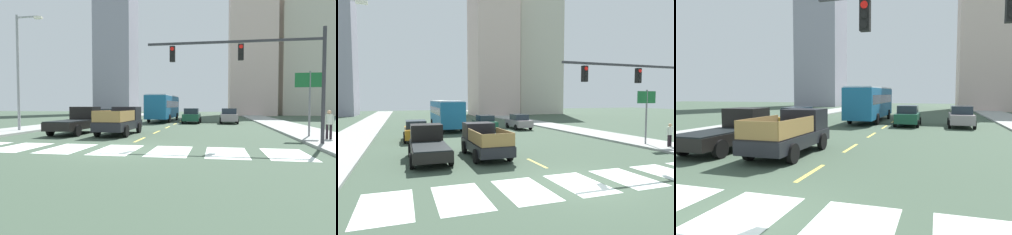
% 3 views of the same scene
% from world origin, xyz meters
% --- Properties ---
extents(ground_plane, '(160.00, 160.00, 0.00)m').
position_xyz_m(ground_plane, '(0.00, 0.00, 0.00)').
color(ground_plane, '#3A4C3B').
extents(sidewalk_right, '(3.77, 110.00, 0.15)m').
position_xyz_m(sidewalk_right, '(11.13, 18.00, 0.07)').
color(sidewalk_right, '#969996').
rests_on(sidewalk_right, ground).
extents(sidewalk_left, '(3.77, 110.00, 0.15)m').
position_xyz_m(sidewalk_left, '(-11.13, 18.00, 0.07)').
color(sidewalk_left, '#969996').
rests_on(sidewalk_left, ground).
extents(crosswalk_stripe_0, '(1.79, 3.14, 0.01)m').
position_xyz_m(crosswalk_stripe_0, '(-7.49, 0.00, 0.00)').
color(crosswalk_stripe_0, white).
rests_on(crosswalk_stripe_0, ground).
extents(crosswalk_stripe_1, '(1.79, 3.14, 0.01)m').
position_xyz_m(crosswalk_stripe_1, '(-4.99, 0.00, 0.00)').
color(crosswalk_stripe_1, white).
rests_on(crosswalk_stripe_1, ground).
extents(crosswalk_stripe_2, '(1.79, 3.14, 0.01)m').
position_xyz_m(crosswalk_stripe_2, '(-2.50, 0.00, 0.00)').
color(crosswalk_stripe_2, white).
rests_on(crosswalk_stripe_2, ground).
extents(crosswalk_stripe_3, '(1.79, 3.14, 0.01)m').
position_xyz_m(crosswalk_stripe_3, '(0.00, 0.00, 0.00)').
color(crosswalk_stripe_3, white).
rests_on(crosswalk_stripe_3, ground).
extents(crosswalk_stripe_4, '(1.79, 3.14, 0.01)m').
position_xyz_m(crosswalk_stripe_4, '(2.50, 0.00, 0.00)').
color(crosswalk_stripe_4, white).
rests_on(crosswalk_stripe_4, ground).
extents(crosswalk_stripe_5, '(1.79, 3.14, 0.01)m').
position_xyz_m(crosswalk_stripe_5, '(4.99, 0.00, 0.00)').
color(crosswalk_stripe_5, white).
rests_on(crosswalk_stripe_5, ground).
extents(lane_dash_0, '(0.16, 2.40, 0.01)m').
position_xyz_m(lane_dash_0, '(0.00, 4.00, 0.00)').
color(lane_dash_0, '#E4C84D').
rests_on(lane_dash_0, ground).
extents(lane_dash_1, '(0.16, 2.40, 0.01)m').
position_xyz_m(lane_dash_1, '(0.00, 9.00, 0.00)').
color(lane_dash_1, '#E4C84D').
rests_on(lane_dash_1, ground).
extents(lane_dash_2, '(0.16, 2.40, 0.01)m').
position_xyz_m(lane_dash_2, '(0.00, 14.00, 0.00)').
color(lane_dash_2, '#E4C84D').
rests_on(lane_dash_2, ground).
extents(lane_dash_3, '(0.16, 2.40, 0.01)m').
position_xyz_m(lane_dash_3, '(0.00, 19.00, 0.00)').
color(lane_dash_3, '#E4C84D').
rests_on(lane_dash_3, ground).
extents(lane_dash_4, '(0.16, 2.40, 0.01)m').
position_xyz_m(lane_dash_4, '(0.00, 24.00, 0.00)').
color(lane_dash_4, '#E4C84D').
rests_on(lane_dash_4, ground).
extents(lane_dash_5, '(0.16, 2.40, 0.01)m').
position_xyz_m(lane_dash_5, '(0.00, 29.00, 0.00)').
color(lane_dash_5, '#E4C84D').
rests_on(lane_dash_5, ground).
extents(lane_dash_6, '(0.16, 2.40, 0.01)m').
position_xyz_m(lane_dash_6, '(0.00, 34.00, 0.00)').
color(lane_dash_6, '#E4C84D').
rests_on(lane_dash_6, ground).
extents(lane_dash_7, '(0.16, 2.40, 0.01)m').
position_xyz_m(lane_dash_7, '(0.00, 39.00, 0.00)').
color(lane_dash_7, '#E4C84D').
rests_on(lane_dash_7, ground).
extents(pickup_stakebed, '(2.18, 5.20, 1.96)m').
position_xyz_m(pickup_stakebed, '(-2.18, 7.04, 0.94)').
color(pickup_stakebed, black).
rests_on(pickup_stakebed, ground).
extents(pickup_dark, '(2.18, 5.20, 1.96)m').
position_xyz_m(pickup_dark, '(-5.51, 7.06, 0.92)').
color(pickup_dark, black).
rests_on(pickup_dark, ground).
extents(city_bus, '(2.72, 10.80, 3.32)m').
position_xyz_m(city_bus, '(-2.14, 23.53, 1.95)').
color(city_bus, '#195F8E').
rests_on(city_bus, ground).
extents(sedan_near_right, '(2.02, 4.40, 1.72)m').
position_xyz_m(sedan_near_right, '(5.93, 20.85, 0.86)').
color(sedan_near_right, gray).
rests_on(sedan_near_right, ground).
extents(sedan_near_left, '(2.02, 4.40, 1.72)m').
position_xyz_m(sedan_near_left, '(1.72, 20.57, 0.86)').
color(sedan_near_left, '#174A35').
rests_on(sedan_near_left, ground).
extents(sedan_far, '(2.02, 4.40, 1.72)m').
position_xyz_m(sedan_far, '(-5.84, 15.12, 0.86)').
color(sedan_far, '#A46D1C').
rests_on(sedan_far, ground).
extents(traffic_signal_gantry, '(9.11, 0.27, 6.00)m').
position_xyz_m(traffic_signal_gantry, '(6.92, 2.82, 4.20)').
color(traffic_signal_gantry, '#2D2D33').
rests_on(traffic_signal_gantry, ground).
extents(direction_sign_green, '(1.70, 0.12, 4.20)m').
position_xyz_m(direction_sign_green, '(10.25, 6.44, 3.03)').
color(direction_sign_green, slate).
rests_on(direction_sign_green, ground).
extents(pedestrian_waiting, '(0.53, 0.34, 1.64)m').
position_xyz_m(pedestrian_waiting, '(10.88, 4.91, 1.12)').
color(pedestrian_waiting, black).
rests_on(pedestrian_waiting, sidewalk_right).
extents(block_mid_left, '(10.67, 10.32, 30.30)m').
position_xyz_m(block_mid_left, '(22.87, 52.69, 15.15)').
color(block_mid_left, beige).
rests_on(block_mid_left, ground).
extents(block_mid_right, '(8.78, 9.71, 32.43)m').
position_xyz_m(block_mid_right, '(11.46, 48.68, 16.21)').
color(block_mid_right, beige).
rests_on(block_mid_right, ground).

